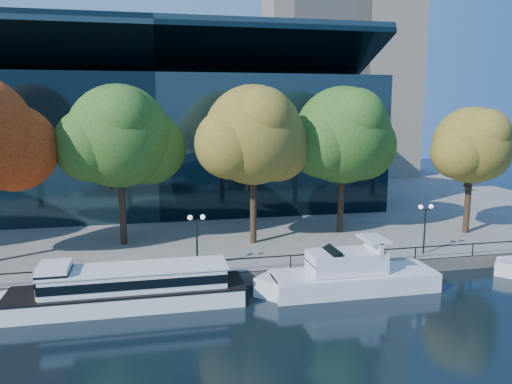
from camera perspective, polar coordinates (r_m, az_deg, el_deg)
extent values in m
plane|color=black|center=(33.34, -2.95, -12.61)|extent=(160.00, 160.00, 0.00)
cube|color=slate|center=(68.22, -7.86, -0.60)|extent=(90.00, 67.00, 1.00)
cube|color=#47443F|center=(35.98, -3.75, -10.05)|extent=(90.00, 0.25, 1.00)
cube|color=black|center=(35.70, -3.82, -7.75)|extent=(88.20, 0.08, 0.08)
cube|color=black|center=(35.85, -3.81, -8.52)|extent=(0.07, 0.07, 0.90)
cube|color=black|center=(62.63, -11.37, 5.30)|extent=(50.00, 24.00, 16.00)
cube|color=black|center=(58.65, -11.63, 14.29)|extent=(50.00, 17.14, 7.86)
cube|color=white|center=(33.75, -14.36, -11.58)|extent=(14.60, 3.54, 1.15)
cube|color=black|center=(33.54, -14.40, -10.64)|extent=(14.89, 3.62, 0.13)
cube|color=white|center=(34.88, -26.67, -11.64)|extent=(2.93, 2.93, 1.15)
cube|color=white|center=(33.30, -13.54, -9.55)|extent=(11.39, 2.91, 1.25)
cube|color=black|center=(33.28, -13.54, -9.47)|extent=(11.53, 2.98, 0.57)
cube|color=white|center=(33.09, -13.59, -8.44)|extent=(11.68, 3.05, 0.10)
cube|color=white|center=(33.72, -22.02, -9.20)|extent=(1.88, 2.48, 1.88)
cube|color=black|center=(33.66, -22.04, -8.86)|extent=(1.93, 2.55, 0.73)
cube|color=silver|center=(35.89, 11.07, -9.99)|extent=(11.61, 3.32, 1.33)
cube|color=silver|center=(34.12, 1.90, -10.87)|extent=(2.54, 2.54, 1.33)
cube|color=silver|center=(35.67, 11.11, -8.95)|extent=(11.37, 3.25, 0.09)
cube|color=silver|center=(35.20, 10.27, -7.80)|extent=(5.22, 2.49, 1.44)
cube|color=black|center=(34.64, 7.95, -7.84)|extent=(2.29, 2.39, 1.81)
cube|color=silver|center=(35.68, 13.27, -5.91)|extent=(0.28, 2.59, 0.88)
cube|color=silver|center=(35.57, 13.30, -5.22)|extent=(1.55, 2.59, 0.17)
cube|color=silver|center=(42.62, 26.79, -7.86)|extent=(2.00, 2.00, 1.09)
sphere|color=#A0210C|center=(42.36, -26.02, 4.56)|extent=(6.67, 6.67, 6.67)
cylinder|color=black|center=(43.76, -15.05, -1.08)|extent=(0.56, 0.56, 7.39)
cylinder|color=black|center=(43.50, -14.55, 2.75)|extent=(1.18, 1.78, 3.70)
cylinder|color=black|center=(43.09, -15.75, 2.27)|extent=(1.08, 1.23, 3.31)
sphere|color=#275219|center=(43.10, -15.38, 6.17)|extent=(8.57, 8.57, 8.57)
sphere|color=#275219|center=(44.39, -12.17, 5.01)|extent=(6.43, 6.43, 6.43)
sphere|color=#275219|center=(42.46, -18.30, 5.11)|extent=(6.00, 6.00, 6.00)
sphere|color=#275219|center=(41.30, -15.00, 8.13)|extent=(5.14, 5.14, 5.14)
cylinder|color=black|center=(42.69, -0.31, -0.97)|extent=(0.56, 0.56, 7.45)
cylinder|color=black|center=(42.53, 0.29, 2.98)|extent=(1.19, 1.79, 3.73)
cylinder|color=black|center=(41.90, -0.77, 2.51)|extent=(1.09, 1.23, 3.33)
sphere|color=brown|center=(42.00, -0.32, 6.53)|extent=(8.37, 8.37, 8.37)
sphere|color=brown|center=(43.81, 2.31, 5.29)|extent=(6.27, 6.27, 6.27)
sphere|color=brown|center=(40.84, -2.96, 5.55)|extent=(5.86, 5.86, 5.86)
sphere|color=brown|center=(40.40, 0.76, 8.48)|extent=(5.02, 5.02, 5.02)
cylinder|color=black|center=(47.07, 9.68, -0.21)|extent=(0.56, 0.56, 7.27)
cylinder|color=black|center=(47.04, 10.26, 3.28)|extent=(1.17, 1.76, 3.64)
cylinder|color=black|center=(46.27, 9.45, 2.87)|extent=(1.07, 1.21, 3.25)
sphere|color=#275219|center=(46.45, 9.88, 6.42)|extent=(8.85, 8.85, 8.85)
sphere|color=#275219|center=(48.69, 11.92, 5.20)|extent=(6.64, 6.64, 6.64)
sphere|color=#275219|center=(44.88, 7.64, 5.52)|extent=(6.19, 6.19, 6.19)
sphere|color=#275219|center=(44.92, 11.31, 8.25)|extent=(5.31, 5.31, 5.31)
cylinder|color=black|center=(50.28, 23.06, -0.65)|extent=(0.56, 0.56, 6.54)
cylinder|color=black|center=(50.36, 23.59, 2.29)|extent=(1.08, 1.62, 3.29)
cylinder|color=black|center=(49.47, 23.06, 1.94)|extent=(1.00, 1.12, 2.94)
sphere|color=brown|center=(49.69, 23.44, 4.93)|extent=(6.99, 6.99, 6.99)
sphere|color=brown|center=(51.73, 24.44, 4.05)|extent=(5.24, 5.24, 5.24)
sphere|color=brown|center=(48.16, 22.17, 4.25)|extent=(4.89, 4.89, 4.89)
sphere|color=brown|center=(48.70, 24.82, 6.19)|extent=(4.20, 4.20, 4.20)
cylinder|color=black|center=(36.46, -6.76, -6.03)|extent=(0.14, 0.14, 3.60)
cube|color=black|center=(36.00, -6.82, -3.20)|extent=(0.90, 0.06, 0.06)
sphere|color=white|center=(35.92, -7.54, -2.92)|extent=(0.36, 0.36, 0.36)
sphere|color=white|center=(36.00, -6.12, -2.86)|extent=(0.36, 0.36, 0.36)
cylinder|color=black|center=(42.09, 18.70, -4.34)|extent=(0.14, 0.14, 3.60)
cube|color=black|center=(41.69, 18.84, -1.87)|extent=(0.90, 0.06, 0.06)
sphere|color=white|center=(41.42, 18.32, -1.63)|extent=(0.36, 0.36, 0.36)
sphere|color=white|center=(41.88, 19.38, -1.57)|extent=(0.36, 0.36, 0.36)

